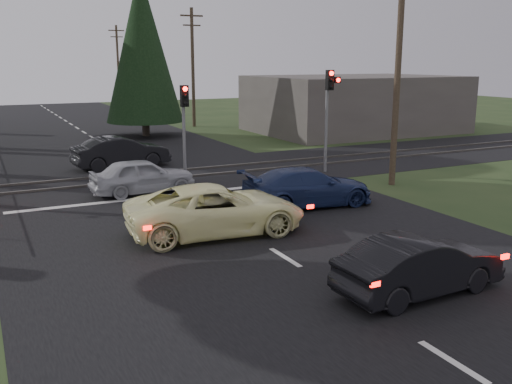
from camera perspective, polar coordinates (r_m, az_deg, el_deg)
ground at (r=15.30m, az=2.93°, el=-6.58°), size 120.00×120.00×0.00m
road at (r=24.19m, az=-8.68°, el=0.67°), size 14.00×100.00×0.01m
rail_corridor at (r=26.07m, az=-10.03°, el=1.52°), size 120.00×8.00×0.01m
stop_line at (r=22.52m, az=-7.28°, el=-0.19°), size 13.00×0.35×0.00m
rail_near at (r=25.31m, az=-9.52°, el=1.29°), size 120.00×0.12×0.10m
rail_far at (r=26.81m, az=-10.52°, el=1.91°), size 120.00×0.12×0.10m
traffic_signal_right at (r=26.50m, az=7.35°, el=9.02°), size 0.68×0.48×4.70m
traffic_signal_center at (r=24.71m, az=-7.17°, el=7.56°), size 0.32×0.48×4.10m
utility_pole_near at (r=24.23m, az=14.00°, el=11.72°), size 1.80×0.26×9.00m
utility_pole_mid at (r=45.32m, az=-6.34°, el=12.48°), size 1.80×0.26×9.00m
utility_pole_far at (r=69.33m, az=-13.63°, el=12.39°), size 1.80×0.26×9.00m
conifer_tree at (r=39.99m, az=-11.30°, el=14.06°), size 5.20×5.20×11.00m
building_right at (r=42.81m, az=9.76°, el=8.69°), size 14.00×10.00×4.00m
cream_coupe at (r=17.17m, az=-4.01°, el=-1.77°), size 5.58×2.92×1.50m
dark_hatchback at (r=13.33m, az=16.03°, el=-7.10°), size 4.08×1.58×1.32m
silver_car at (r=22.82m, az=-11.28°, el=1.58°), size 4.14×1.83×1.39m
blue_sedan at (r=20.47m, az=5.15°, el=0.49°), size 4.96×2.36×1.39m
dark_car_far at (r=28.52m, az=-13.34°, el=3.88°), size 4.73×2.06×1.51m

